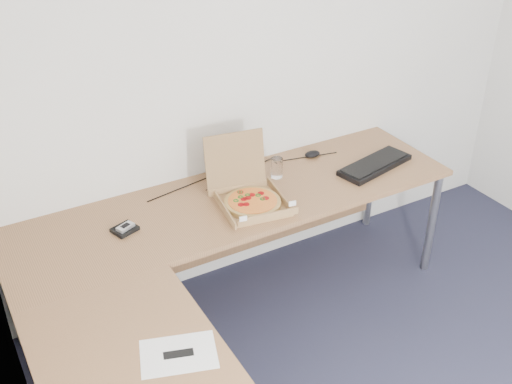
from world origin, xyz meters
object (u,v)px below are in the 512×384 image
pizza_box (251,198)px  drinking_glass (277,168)px  keyboard (375,165)px  wallet (125,229)px  desk (219,263)px

pizza_box → drinking_glass: size_ratio=3.29×
drinking_glass → keyboard: (0.56, -0.19, -0.04)m
drinking_glass → wallet: size_ratio=1.02×
desk → drinking_glass: size_ratio=21.06×
pizza_box → drinking_glass: 0.34m
keyboard → wallet: bearing=163.9°
pizza_box → wallet: 0.68m
wallet → desk: bearing=-73.2°
pizza_box → keyboard: pizza_box is taller
drinking_glass → pizza_box: bearing=-145.6°
desk → wallet: size_ratio=21.48×
desk → drinking_glass: drinking_glass is taller
pizza_box → wallet: size_ratio=3.35×
desk → wallet: (-0.31, 0.43, 0.04)m
desk → keyboard: 1.25m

